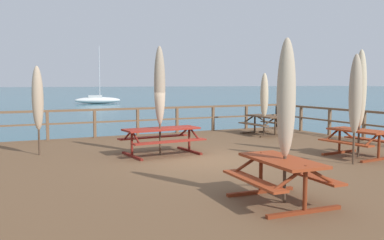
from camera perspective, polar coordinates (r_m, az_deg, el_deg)
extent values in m
plane|color=#2D5B6B|center=(11.31, 2.02, -9.03)|extent=(600.00, 600.00, 0.00)
cube|color=brown|center=(11.22, 2.02, -7.27)|extent=(13.94, 12.09, 0.71)
cube|color=brown|center=(16.44, -7.55, 1.58)|extent=(13.64, 0.09, 0.08)
cube|color=brown|center=(16.48, -7.53, -0.06)|extent=(13.64, 0.07, 0.06)
cube|color=brown|center=(15.76, -19.39, -0.74)|extent=(0.10, 0.10, 1.05)
cube|color=brown|center=(16.04, -13.33, -0.49)|extent=(0.10, 0.10, 1.05)
cube|color=brown|center=(16.48, -7.53, -0.24)|extent=(0.10, 0.10, 1.05)
cube|color=brown|center=(17.09, -2.09, -0.01)|extent=(0.10, 0.10, 1.05)
cube|color=brown|center=(17.83, 2.94, 0.20)|extent=(0.10, 0.10, 1.05)
cube|color=brown|center=(18.71, 7.53, 0.39)|extent=(0.10, 0.10, 1.05)
cube|color=brown|center=(19.69, 11.68, 0.57)|extent=(0.10, 0.10, 1.05)
cube|color=brown|center=(15.44, 25.06, -0.85)|extent=(0.07, 11.79, 0.06)
cube|color=brown|center=(15.99, 22.72, -0.77)|extent=(0.10, 0.10, 1.05)
cube|color=brown|center=(17.15, 18.52, -0.26)|extent=(0.10, 0.10, 1.05)
cube|color=brown|center=(18.39, 14.86, 0.18)|extent=(0.10, 0.10, 1.05)
cube|color=brown|center=(19.69, 11.68, 0.57)|extent=(0.10, 0.10, 1.05)
cube|color=maroon|center=(11.90, -4.24, -1.24)|extent=(2.25, 0.92, 0.05)
cube|color=maroon|center=(11.44, -3.01, -3.00)|extent=(2.21, 0.45, 0.04)
cube|color=maroon|center=(12.44, -5.35, -2.36)|extent=(2.21, 0.45, 0.04)
cube|color=maroon|center=(11.64, -8.31, -4.95)|extent=(0.19, 1.40, 0.06)
cylinder|color=maroon|center=(11.59, -8.33, -3.30)|extent=(0.07, 0.07, 0.74)
cylinder|color=maroon|center=(11.30, -7.82, -2.38)|extent=(0.10, 0.63, 0.37)
cylinder|color=maroon|center=(11.81, -8.85, -2.06)|extent=(0.10, 0.63, 0.37)
cube|color=maroon|center=(12.43, -0.39, -4.26)|extent=(0.19, 1.40, 0.06)
cylinder|color=maroon|center=(12.37, -0.39, -2.70)|extent=(0.07, 0.07, 0.74)
cylinder|color=maroon|center=(12.11, 0.26, -1.83)|extent=(0.10, 0.63, 0.37)
cylinder|color=maroon|center=(12.59, -1.02, -1.56)|extent=(0.10, 0.63, 0.37)
cube|color=brown|center=(16.67, 10.05, 0.52)|extent=(0.80, 1.71, 0.05)
cube|color=brown|center=(17.04, 11.54, -0.42)|extent=(0.32, 1.70, 0.04)
cube|color=brown|center=(16.37, 8.47, -0.59)|extent=(0.32, 1.70, 0.04)
cube|color=#432F1F|center=(16.22, 11.43, -2.15)|extent=(1.40, 0.11, 0.06)
cylinder|color=#432F1F|center=(16.18, 11.45, -0.95)|extent=(0.07, 0.07, 0.74)
cylinder|color=#432F1F|center=(16.34, 12.23, -0.14)|extent=(0.63, 0.07, 0.37)
cylinder|color=#432F1F|center=(15.99, 10.68, -0.22)|extent=(0.63, 0.07, 0.37)
cube|color=#432F1F|center=(17.27, 8.68, -1.66)|extent=(1.40, 0.11, 0.06)
cylinder|color=#432F1F|center=(17.24, 8.70, -0.54)|extent=(0.07, 0.07, 0.74)
cylinder|color=#432F1F|center=(17.38, 9.46, 0.22)|extent=(0.63, 0.07, 0.37)
cylinder|color=#432F1F|center=(17.06, 7.94, 0.15)|extent=(0.63, 0.07, 0.37)
cube|color=#993819|center=(7.24, 12.29, -5.48)|extent=(0.86, 1.72, 0.05)
cube|color=#993819|center=(7.62, 15.75, -7.32)|extent=(0.38, 1.69, 0.04)
cube|color=#993819|center=(7.01, 8.42, -8.28)|extent=(0.38, 1.69, 0.04)
cube|color=maroon|center=(6.89, 15.32, -12.16)|extent=(1.40, 0.17, 0.06)
cylinder|color=maroon|center=(6.80, 15.39, -9.43)|extent=(0.07, 0.07, 0.74)
cylinder|color=maroon|center=(6.92, 17.29, -7.35)|extent=(0.63, 0.09, 0.37)
cylinder|color=maroon|center=(6.59, 13.48, -7.89)|extent=(0.63, 0.09, 0.37)
cube|color=maroon|center=(7.93, 9.48, -9.75)|extent=(1.40, 0.17, 0.06)
cylinder|color=maroon|center=(7.85, 9.51, -7.36)|extent=(0.07, 0.07, 0.74)
cylinder|color=maroon|center=(7.96, 11.26, -5.60)|extent=(0.63, 0.09, 0.37)
cylinder|color=maroon|center=(7.67, 7.75, -5.96)|extent=(0.63, 0.09, 0.37)
cube|color=#993819|center=(12.37, 22.10, -1.36)|extent=(0.90, 1.70, 0.05)
cube|color=#993819|center=(12.86, 23.56, -2.52)|extent=(0.43, 1.66, 0.04)
cube|color=#993819|center=(11.97, 20.43, -2.96)|extent=(0.43, 1.66, 0.04)
cube|color=maroon|center=(12.10, 24.41, -4.98)|extent=(1.40, 0.21, 0.06)
cylinder|color=maroon|center=(12.05, 24.47, -3.38)|extent=(0.07, 0.07, 0.74)
cylinder|color=maroon|center=(11.79, 23.73, -2.45)|extent=(0.63, 0.11, 0.37)
cube|color=maroon|center=(12.86, 19.71, -4.24)|extent=(1.40, 0.21, 0.06)
cylinder|color=maroon|center=(12.81, 19.76, -2.74)|extent=(0.07, 0.07, 0.74)
cylinder|color=maroon|center=(13.00, 20.57, -1.68)|extent=(0.63, 0.11, 0.37)
cylinder|color=maroon|center=(12.57, 18.97, -1.85)|extent=(0.63, 0.11, 0.37)
cylinder|color=#4C3828|center=(11.74, -4.48, 2.24)|extent=(0.06, 0.06, 2.94)
ellipsoid|color=tan|center=(11.73, -4.50, 4.78)|extent=(0.32, 0.32, 2.23)
cylinder|color=#685B4C|center=(11.73, -4.49, 3.96)|extent=(0.21, 0.21, 0.05)
cone|color=#4C3828|center=(11.77, -4.53, 9.75)|extent=(0.10, 0.10, 0.14)
cylinder|color=#4C3828|center=(16.56, 9.97, 1.96)|extent=(0.06, 0.06, 2.32)
ellipsoid|color=#CCB793|center=(16.54, 9.99, 3.38)|extent=(0.32, 0.32, 1.77)
cylinder|color=#7A6E58|center=(16.54, 9.98, 2.92)|extent=(0.21, 0.21, 0.05)
cone|color=#4C3828|center=(16.54, 10.04, 6.22)|extent=(0.10, 0.10, 0.14)
cylinder|color=#4C3828|center=(7.19, 12.84, -0.77)|extent=(0.06, 0.06, 2.67)
ellipsoid|color=tan|center=(7.16, 12.91, 2.99)|extent=(0.32, 0.32, 2.03)
cylinder|color=#71614F|center=(7.17, 12.89, 1.77)|extent=(0.21, 0.21, 0.05)
cone|color=#4C3828|center=(7.19, 13.06, 10.44)|extent=(0.10, 0.10, 0.14)
cylinder|color=#4C3828|center=(12.26, 22.23, 1.72)|extent=(0.06, 0.06, 2.82)
ellipsoid|color=#CCB793|center=(12.24, 22.31, 4.04)|extent=(0.32, 0.32, 2.14)
cylinder|color=#7A6E58|center=(12.25, 22.28, 3.29)|extent=(0.21, 0.21, 0.05)
cone|color=#4C3828|center=(12.27, 22.47, 8.62)|extent=(0.10, 0.10, 0.14)
cylinder|color=#4C3828|center=(11.12, 21.63, 0.97)|extent=(0.06, 0.06, 2.64)
ellipsoid|color=tan|center=(11.10, 21.71, 3.37)|extent=(0.32, 0.32, 2.01)
cylinder|color=#685B4C|center=(11.11, 21.68, 2.60)|extent=(0.21, 0.21, 0.05)
cone|color=#4C3828|center=(11.12, 21.87, 8.13)|extent=(0.10, 0.10, 0.14)
cylinder|color=#4C3828|center=(12.51, -20.54, 0.90)|extent=(0.06, 0.06, 2.41)
ellipsoid|color=tan|center=(12.49, -20.60, 2.86)|extent=(0.32, 0.32, 1.83)
cylinder|color=#71614F|center=(12.49, -20.58, 2.23)|extent=(0.21, 0.21, 0.05)
cone|color=#4C3828|center=(12.49, -20.73, 6.75)|extent=(0.10, 0.10, 0.14)
ellipsoid|color=white|center=(56.90, -12.94, 2.68)|extent=(6.23, 3.03, 0.90)
cube|color=silver|center=(56.89, -13.25, 3.17)|extent=(2.00, 1.48, 0.36)
cylinder|color=silver|center=(56.87, -12.71, 6.48)|extent=(0.10, 0.10, 7.00)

